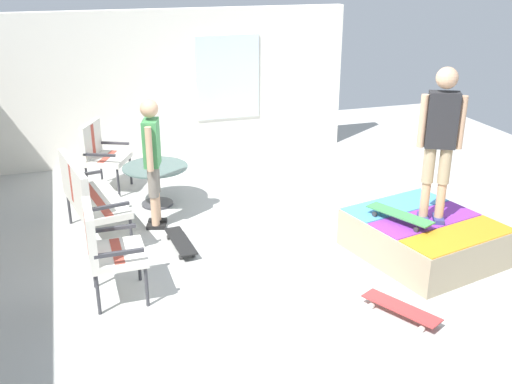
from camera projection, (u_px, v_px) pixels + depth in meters
ground_plane at (278, 250)px, 7.21m from camera, size 12.00×12.00×0.10m
house_facade at (175, 86)px, 9.95m from camera, size 0.23×6.00×2.48m
skate_ramp at (425, 237)px, 6.91m from camera, size 1.87×2.23×0.46m
patio_bench at (86, 193)px, 7.15m from camera, size 1.33×0.77×1.02m
patio_chair_near_house at (100, 150)px, 8.73m from camera, size 0.80×0.76×1.02m
patio_chair_by_wall at (105, 244)px, 5.88m from camera, size 0.63×0.56×1.02m
patio_table at (156, 178)px, 8.25m from camera, size 0.90×0.90×0.57m
person_watching at (152, 155)px, 7.39m from camera, size 0.46×0.31×1.66m
person_skater at (440, 134)px, 6.40m from camera, size 0.34×0.44×1.74m
skateboard_by_bench at (180, 241)px, 7.12m from camera, size 0.81×0.26×0.10m
skateboard_spare at (401, 308)px, 5.77m from camera, size 0.80×0.54×0.10m
skateboard_on_ramp at (399, 215)px, 6.70m from camera, size 0.81×0.51×0.10m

